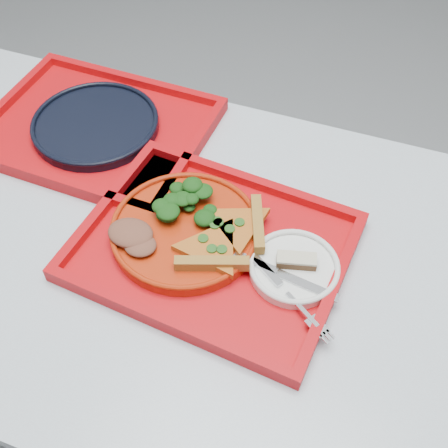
{
  "coord_description": "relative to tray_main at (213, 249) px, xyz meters",
  "views": [
    {
      "loc": [
        0.19,
        -0.54,
        1.54
      ],
      "look_at": [
        -0.02,
        0.05,
        0.78
      ],
      "focal_mm": 45.0,
      "sensor_mm": 36.0,
      "label": 1
    }
  ],
  "objects": [
    {
      "name": "ground",
      "position": [
        0.03,
        -0.01,
        -0.76
      ],
      "size": [
        10.0,
        10.0,
        0.0
      ],
      "primitive_type": "plane",
      "color": "gray",
      "rests_on": "ground"
    },
    {
      "name": "table",
      "position": [
        0.03,
        -0.01,
        -0.08
      ],
      "size": [
        1.6,
        0.8,
        0.75
      ],
      "color": "#AAB2BE",
      "rests_on": "ground"
    },
    {
      "name": "tray_main",
      "position": [
        0.0,
        0.0,
        0.0
      ],
      "size": [
        0.48,
        0.39,
        0.01
      ],
      "primitive_type": "cube",
      "rotation": [
        0.0,
        0.0,
        -0.09
      ],
      "color": "#BB090E",
      "rests_on": "table"
    },
    {
      "name": "tray_far",
      "position": [
        -0.34,
        0.2,
        0.0
      ],
      "size": [
        0.46,
        0.36,
        0.01
      ],
      "primitive_type": "cube",
      "rotation": [
        0.0,
        0.0,
        -0.03
      ],
      "color": "#BB090E",
      "rests_on": "table"
    },
    {
      "name": "dinner_plate",
      "position": [
        -0.06,
        0.01,
        0.02
      ],
      "size": [
        0.26,
        0.26,
        0.02
      ],
      "primitive_type": "cylinder",
      "color": "#AB270B",
      "rests_on": "tray_main"
    },
    {
      "name": "side_plate",
      "position": [
        0.14,
        0.0,
        0.01
      ],
      "size": [
        0.15,
        0.15,
        0.01
      ],
      "primitive_type": "cylinder",
      "color": "white",
      "rests_on": "tray_main"
    },
    {
      "name": "navy_plate",
      "position": [
        -0.34,
        0.2,
        0.01
      ],
      "size": [
        0.26,
        0.26,
        0.02
      ],
      "primitive_type": "cylinder",
      "color": "black",
      "rests_on": "tray_far"
    },
    {
      "name": "pizza_slice_a",
      "position": [
        0.01,
        -0.02,
        0.03
      ],
      "size": [
        0.16,
        0.17,
        0.02
      ],
      "primitive_type": null,
      "rotation": [
        0.0,
        0.0,
        1.92
      ],
      "color": "#C68A20",
      "rests_on": "dinner_plate"
    },
    {
      "name": "pizza_slice_b",
      "position": [
        0.03,
        0.04,
        0.03
      ],
      "size": [
        0.17,
        0.16,
        0.02
      ],
      "primitive_type": null,
      "rotation": [
        0.0,
        0.0,
        3.52
      ],
      "color": "#C68A20",
      "rests_on": "dinner_plate"
    },
    {
      "name": "salad_heap",
      "position": [
        -0.07,
        0.05,
        0.05
      ],
      "size": [
        0.1,
        0.09,
        0.05
      ],
      "primitive_type": "ellipsoid",
      "color": "black",
      "rests_on": "dinner_plate"
    },
    {
      "name": "meat_portion",
      "position": [
        -0.13,
        -0.04,
        0.04
      ],
      "size": [
        0.08,
        0.06,
        0.02
      ],
      "primitive_type": "ellipsoid",
      "color": "brown",
      "rests_on": "dinner_plate"
    },
    {
      "name": "dessert_bar",
      "position": [
        0.15,
        0.01,
        0.03
      ],
      "size": [
        0.07,
        0.04,
        0.02
      ],
      "rotation": [
        0.0,
        0.0,
        0.26
      ],
      "color": "#472B17",
      "rests_on": "side_plate"
    },
    {
      "name": "knife",
      "position": [
        0.14,
        -0.02,
        0.02
      ],
      "size": [
        0.19,
        0.04,
        0.01
      ],
      "primitive_type": "cube",
      "rotation": [
        0.0,
        0.0,
        -0.14
      ],
      "color": "silver",
      "rests_on": "side_plate"
    },
    {
      "name": "fork",
      "position": [
        0.15,
        -0.05,
        0.02
      ],
      "size": [
        0.17,
        0.12,
        0.01
      ],
      "primitive_type": "cube",
      "rotation": [
        0.0,
        0.0,
        -0.6
      ],
      "color": "silver",
      "rests_on": "side_plate"
    }
  ]
}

